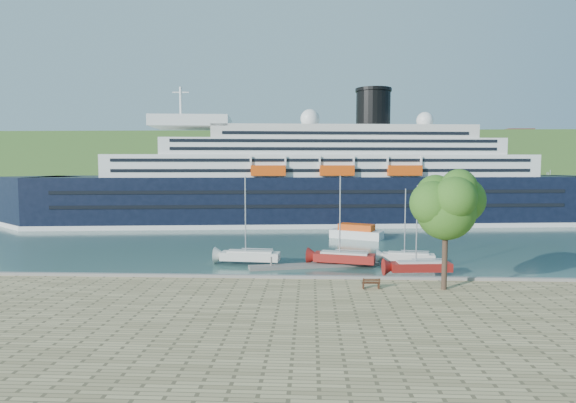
# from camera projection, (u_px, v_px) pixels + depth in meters

# --- Properties ---
(ground) EXTENTS (400.00, 400.00, 0.00)m
(ground) POSITION_uv_depth(u_px,v_px,m) (300.00, 288.00, 48.58)
(ground) COLOR #2D504B
(ground) RESTS_ON ground
(far_hillside) EXTENTS (400.00, 50.00, 24.00)m
(far_hillside) POSITION_uv_depth(u_px,v_px,m) (308.00, 165.00, 192.00)
(far_hillside) COLOR #376126
(far_hillside) RESTS_ON ground
(quay_coping) EXTENTS (220.00, 0.50, 0.30)m
(quay_coping) POSITION_uv_depth(u_px,v_px,m) (300.00, 277.00, 48.29)
(quay_coping) COLOR slate
(quay_coping) RESTS_ON promenade
(cruise_ship) EXTENTS (125.88, 30.74, 28.00)m
(cruise_ship) POSITION_uv_depth(u_px,v_px,m) (310.00, 156.00, 99.40)
(cruise_ship) COLOR black
(cruise_ship) RESTS_ON ground
(park_bench) EXTENTS (1.73, 0.79, 1.09)m
(park_bench) POSITION_uv_depth(u_px,v_px,m) (371.00, 283.00, 44.33)
(park_bench) COLOR #3F2212
(park_bench) RESTS_ON promenade
(promenade_tree) EXTENTS (7.17, 7.17, 11.88)m
(promenade_tree) POSITION_uv_depth(u_px,v_px,m) (446.00, 225.00, 43.59)
(promenade_tree) COLOR #235A17
(promenade_tree) RESTS_ON promenade
(floating_pontoon) EXTENTS (15.95, 5.78, 0.35)m
(floating_pontoon) POSITION_uv_depth(u_px,v_px,m) (315.00, 265.00, 58.30)
(floating_pontoon) COLOR gray
(floating_pontoon) RESTS_ON ground
(sailboat_white_near) EXTENTS (8.23, 2.95, 10.41)m
(sailboat_white_near) POSITION_uv_depth(u_px,v_px,m) (250.00, 223.00, 59.14)
(sailboat_white_near) COLOR silver
(sailboat_white_near) RESTS_ON ground
(sailboat_red) EXTENTS (8.44, 4.07, 10.51)m
(sailboat_red) POSITION_uv_depth(u_px,v_px,m) (345.00, 224.00, 58.09)
(sailboat_red) COLOR maroon
(sailboat_red) RESTS_ON ground
(sailboat_white_far) EXTENTS (7.17, 2.96, 8.99)m
(sailboat_white_far) POSITION_uv_depth(u_px,v_px,m) (409.00, 229.00, 59.32)
(sailboat_white_far) COLOR silver
(sailboat_white_far) RESTS_ON ground
(tender_launch) EXTENTS (9.17, 6.34, 2.41)m
(tender_launch) POSITION_uv_depth(u_px,v_px,m) (356.00, 231.00, 80.25)
(tender_launch) COLOR #DC460C
(tender_launch) RESTS_ON ground
(sailboat_extra) EXTENTS (7.60, 2.70, 9.63)m
(sailboat_extra) POSITION_uv_depth(u_px,v_px,m) (421.00, 233.00, 53.48)
(sailboat_extra) COLOR maroon
(sailboat_extra) RESTS_ON ground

